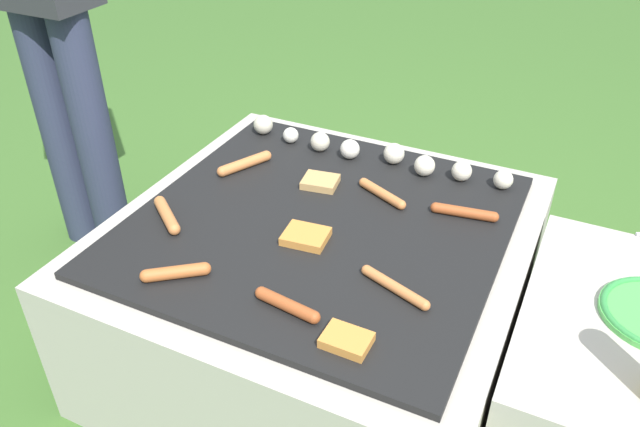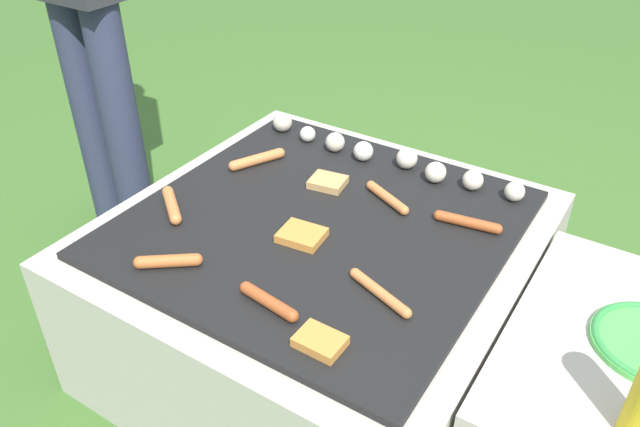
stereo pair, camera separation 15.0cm
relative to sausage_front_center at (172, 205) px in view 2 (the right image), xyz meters
The scene contains 13 objects.
ground_plane 0.59m from the sausage_front_center, 25.45° to the left, with size 14.00×14.00×0.00m, color #3D6628.
grill 0.44m from the sausage_front_center, 25.45° to the left, with size 0.98×0.98×0.44m.
sausage_mid_right 0.44m from the sausage_front_center, 20.53° to the right, with size 0.16×0.04×0.03m.
sausage_front_right 0.54m from the sausage_front_center, 36.69° to the left, with size 0.15×0.08×0.02m.
sausage_back_left 0.23m from the sausage_front_center, 48.06° to the right, with size 0.13×0.10×0.03m.
sausage_front_center is the anchor object (origin of this frame).
sausage_mid_left 0.30m from the sausage_front_center, 83.06° to the left, with size 0.09×0.16×0.03m.
sausage_front_left 0.59m from the sausage_front_center, ahead, with size 0.17×0.08×0.02m.
sausage_back_right 0.73m from the sausage_front_center, 26.89° to the left, with size 0.16×0.05×0.03m.
bread_slice_right 0.35m from the sausage_front_center, 12.12° to the left, with size 0.11×0.10×0.02m.
bread_slice_center 0.41m from the sausage_front_center, 49.44° to the left, with size 0.10×0.09×0.02m.
bread_slice_left 0.59m from the sausage_front_center, 18.70° to the right, with size 0.09×0.07×0.02m.
mushroom_row 0.60m from the sausage_front_center, 56.23° to the left, with size 0.78×0.09×0.06m.
Camera 2 is at (0.67, -1.05, 1.30)m, focal length 35.00 mm.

